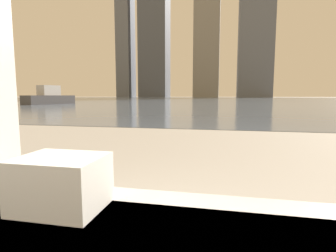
{
  "coord_description": "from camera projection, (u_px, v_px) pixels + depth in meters",
  "views": [
    {
      "loc": [
        0.46,
        0.18,
        0.89
      ],
      "look_at": [
        -0.06,
        2.69,
        0.59
      ],
      "focal_mm": 28.0,
      "sensor_mm": 36.0,
      "label": 1
    }
  ],
  "objects": [
    {
      "name": "harbor_water",
      "position": [
        221.0,
        99.0,
        60.29
      ],
      "size": [
        180.0,
        110.0,
        0.01
      ],
      "color": "slate",
      "rests_on": "ground_plane"
    },
    {
      "name": "towel_stack",
      "position": [
        61.0,
        183.0,
        0.79
      ],
      "size": [
        0.25,
        0.2,
        0.16
      ],
      "color": "white",
      "rests_on": "bathtub"
    },
    {
      "name": "skyline_tower_1",
      "position": [
        154.0,
        23.0,
        117.08
      ],
      "size": [
        12.34,
        11.7,
        66.01
      ],
      "color": "#4C515B",
      "rests_on": "ground_plane"
    },
    {
      "name": "harbor_boat_2",
      "position": [
        49.0,
        98.0,
        26.25
      ],
      "size": [
        3.17,
        5.28,
        1.87
      ],
      "color": "#4C4C51",
      "rests_on": "harbor_water"
    },
    {
      "name": "skyline_tower_2",
      "position": [
        207.0,
        12.0,
        111.96
      ],
      "size": [
        11.1,
        6.0,
        72.28
      ],
      "color": "gray",
      "rests_on": "ground_plane"
    },
    {
      "name": "skyline_tower_3",
      "position": [
        256.0,
        35.0,
        109.02
      ],
      "size": [
        13.89,
        10.77,
        52.04
      ],
      "color": "slate",
      "rests_on": "ground_plane"
    },
    {
      "name": "skyline_tower_0",
      "position": [
        126.0,
        40.0,
        120.68
      ],
      "size": [
        6.17,
        9.93,
        52.3
      ],
      "color": "slate",
      "rests_on": "ground_plane"
    }
  ]
}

